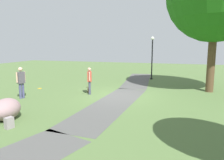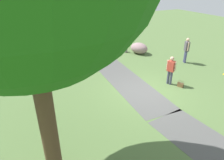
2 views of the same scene
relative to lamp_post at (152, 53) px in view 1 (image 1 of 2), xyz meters
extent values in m
plane|color=#506A39|center=(6.75, -1.07, -2.22)|extent=(48.00, 48.00, 0.00)
cube|color=#4F4E4C|center=(0.73, -1.04, -2.21)|extent=(8.15, 2.67, 0.01)
cube|color=#4F4E4C|center=(8.71, -0.81, -2.21)|extent=(8.07, 2.22, 0.01)
cylinder|color=brown|center=(4.05, 4.13, -0.26)|extent=(0.47, 0.47, 3.90)
cylinder|color=black|center=(0.00, 0.00, -2.17)|extent=(0.20, 0.20, 0.10)
cylinder|color=black|center=(0.00, 0.00, -0.56)|extent=(0.10, 0.10, 3.31)
sphere|color=white|center=(0.00, 0.00, 1.24)|extent=(0.28, 0.28, 0.28)
ellipsoid|color=gray|center=(12.07, -4.07, -1.80)|extent=(1.67, 1.42, 0.82)
cylinder|color=#42435D|center=(6.88, -2.77, -1.83)|extent=(0.13, 0.13, 0.77)
cylinder|color=#42435D|center=(7.02, -2.70, -1.83)|extent=(0.13, 0.13, 0.77)
cube|color=#BC3F2F|center=(6.95, -2.73, -1.15)|extent=(0.42, 0.36, 0.58)
cylinder|color=tan|center=(6.75, -2.82, -1.12)|extent=(0.08, 0.08, 0.51)
cylinder|color=tan|center=(7.15, -2.65, -1.12)|extent=(0.08, 0.08, 0.51)
sphere|color=tan|center=(6.95, -2.73, -0.73)|extent=(0.21, 0.21, 0.21)
cylinder|color=#454771|center=(8.96, -5.83, -1.80)|extent=(0.13, 0.13, 0.84)
cylinder|color=#454771|center=(9.11, -5.89, -1.80)|extent=(0.13, 0.13, 0.84)
cube|color=#4D4850|center=(9.03, -5.86, -1.06)|extent=(0.43, 0.36, 0.63)
cylinder|color=#DFB292|center=(8.83, -5.77, -1.03)|extent=(0.08, 0.08, 0.56)
cylinder|color=#DFB292|center=(9.24, -5.95, -1.03)|extent=(0.08, 0.08, 0.56)
sphere|color=#DFB292|center=(9.03, -5.86, -0.61)|extent=(0.23, 0.23, 0.23)
cube|color=brown|center=(6.40, -3.05, -2.10)|extent=(0.34, 0.23, 0.24)
torus|color=brown|center=(6.40, -3.05, -1.92)|extent=(0.35, 0.35, 0.02)
cube|color=gray|center=(12.82, -3.26, -2.02)|extent=(0.32, 0.27, 0.40)
cube|color=gray|center=(12.78, -3.38, -2.10)|extent=(0.20, 0.11, 0.18)
cylinder|color=gold|center=(6.41, -6.61, -2.21)|extent=(0.25, 0.25, 0.02)
camera|label=1|loc=(18.71, 2.39, 0.66)|focal=35.18mm
camera|label=2|loc=(-0.68, 4.50, 3.00)|focal=32.75mm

